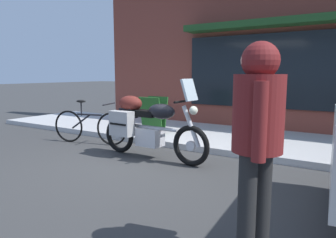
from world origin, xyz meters
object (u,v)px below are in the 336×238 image
(pedestrian_walking, at_px, (257,128))
(touring_motorcycle, at_px, (145,124))
(parked_bicycle, at_px, (89,126))
(sandwich_board_sign, at_px, (154,115))

(pedestrian_walking, bearing_deg, touring_motorcycle, 141.10)
(touring_motorcycle, distance_m, parked_bicycle, 1.74)
(touring_motorcycle, bearing_deg, pedestrian_walking, -38.90)
(touring_motorcycle, height_order, sandwich_board_sign, touring_motorcycle)
(parked_bicycle, relative_size, pedestrian_walking, 0.99)
(pedestrian_walking, relative_size, sandwich_board_sign, 2.05)
(parked_bicycle, relative_size, sandwich_board_sign, 2.03)
(parked_bicycle, xyz_separation_m, sandwich_board_sign, (0.84, 1.19, 0.17))
(parked_bicycle, height_order, sandwich_board_sign, sandwich_board_sign)
(touring_motorcycle, xyz_separation_m, parked_bicycle, (-1.70, 0.29, -0.23))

